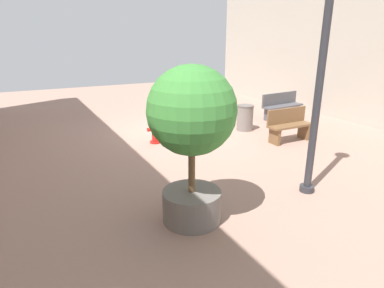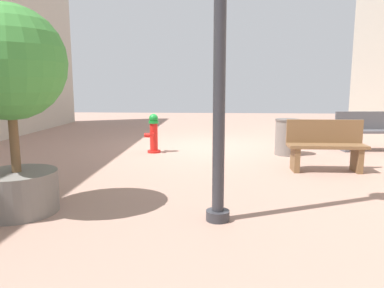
% 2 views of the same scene
% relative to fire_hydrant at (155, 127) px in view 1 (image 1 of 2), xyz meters
% --- Properties ---
extents(ground_plane, '(23.40, 23.40, 0.00)m').
position_rel_fire_hydrant_xyz_m(ground_plane, '(-1.19, -0.80, -0.46)').
color(ground_plane, '#9E7A6B').
extents(fire_hydrant, '(0.38, 0.41, 0.92)m').
position_rel_fire_hydrant_xyz_m(fire_hydrant, '(0.00, 0.00, 0.00)').
color(fire_hydrant, red).
rests_on(fire_hydrant, ground_plane).
extents(bench_near, '(1.78, 0.59, 0.95)m').
position_rel_fire_hydrant_xyz_m(bench_near, '(-5.29, -0.59, 0.04)').
color(bench_near, '#4C4C51').
rests_on(bench_near, ground_plane).
extents(bench_far, '(1.41, 0.44, 0.95)m').
position_rel_fire_hydrant_xyz_m(bench_far, '(-3.51, 1.65, 0.02)').
color(bench_far, brown).
rests_on(bench_far, ground_plane).
extents(planter_tree, '(1.37, 1.37, 2.54)m').
position_rel_fire_hydrant_xyz_m(planter_tree, '(1.02, 4.19, 1.13)').
color(planter_tree, slate).
rests_on(planter_tree, ground_plane).
extents(street_lamp, '(0.36, 0.36, 4.49)m').
position_rel_fire_hydrant_xyz_m(street_lamp, '(-1.48, 4.32, 2.29)').
color(street_lamp, '#2D2D33').
rests_on(street_lamp, ground_plane).
extents(trash_bin, '(0.54, 0.54, 0.83)m').
position_rel_fire_hydrant_xyz_m(trash_bin, '(-3.10, 0.11, -0.05)').
color(trash_bin, slate).
rests_on(trash_bin, ground_plane).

